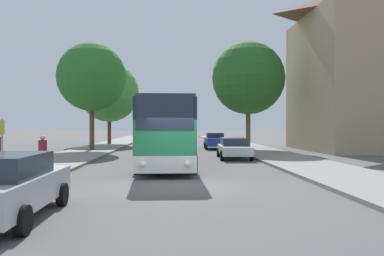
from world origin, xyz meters
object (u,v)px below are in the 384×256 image
Objects in this scene: parked_car_right_far at (215,140)px; pedestrian_waiting_far at (43,154)px; tree_right_near at (248,78)px; bus_rear at (169,129)px; parked_car_right_near at (234,148)px; bus_stop_sign at (2,140)px; tree_left_far at (109,93)px; parked_car_left_curb at (5,186)px; tree_left_near at (92,77)px; bus_middle at (169,129)px; bus_front at (166,132)px.

pedestrian_waiting_far reaches higher than parked_car_right_far.
tree_right_near is (12.43, 16.05, 5.42)m from pedestrian_waiting_far.
bus_rear is 23.63m from parked_car_right_near.
pedestrian_waiting_far is (1.41, 0.77, -0.63)m from bus_stop_sign.
pedestrian_waiting_far is 0.17× the size of tree_right_near.
tree_right_near is (13.83, -9.88, 0.47)m from tree_left_far.
parked_car_right_near is at bearing 62.25° from parked_car_left_curb.
parked_car_left_curb is at bearing -97.22° from bus_rear.
parked_car_right_far is at bearing 72.29° from parked_car_left_curb.
bus_stop_sign is (-11.19, -8.60, 0.86)m from parked_car_right_near.
tree_left_far is at bearing 94.60° from parked_car_left_curb.
parked_car_right_near is at bearing -107.87° from tree_right_near.
parked_car_left_curb is 23.95m from tree_left_near.
pedestrian_waiting_far is at bearing -107.64° from bus_middle.
pedestrian_waiting_far is 16.22m from tree_left_near.
tree_right_near reaches higher than bus_middle.
bus_rear is 39.03m from parked_car_left_curb.
bus_stop_sign is at bearing -60.24° from pedestrian_waiting_far.
tree_left_far is (-11.09, 7.83, 5.11)m from parked_car_right_far.
bus_stop_sign reaches higher than pedestrian_waiting_far.
tree_right_near is at bearing 145.33° from parked_car_right_far.
tree_left_far reaches higher than parked_car_right_far.
parked_car_right_near is at bearing 129.79° from pedestrian_waiting_far.
parked_car_right_far is at bearing 73.26° from bus_front.
bus_rear is at bearing 89.54° from bus_middle.
tree_right_near is at bearing -66.60° from bus_rear.
parked_car_left_curb is at bearing -65.57° from bus_stop_sign.
parked_car_right_near is 14.14m from bus_stop_sign.
bus_front is 27.68m from bus_rear.
parked_car_right_near is 2.02× the size of bus_stop_sign.
parked_car_right_far is 0.49× the size of tree_left_near.
tree_right_near reaches higher than tree_left_near.
parked_car_right_far is at bearing 59.54° from bus_stop_sign.
bus_front is at bearing -91.95° from bus_rear.
parked_car_right_near is at bearing 37.55° from bus_stop_sign.
bus_rear is 32.48m from bus_stop_sign.
tree_left_far is (-6.76, 22.61, 4.04)m from bus_front.
bus_front is 1.16× the size of tree_left_far.
parked_car_right_far is at bearing -35.23° from tree_left_far.
parked_car_left_curb is 7.82m from bus_stop_sign.
tree_left_near is 0.96× the size of tree_right_near.
parked_car_right_far is 21.91m from bus_stop_sign.
tree_left_far reaches higher than parked_car_right_near.
bus_front is at bearing 122.91° from pedestrian_waiting_far.
tree_left_far is 0.96× the size of tree_right_near.
tree_right_near is (2.74, -2.05, 5.58)m from parked_car_right_far.
parked_car_right_far is 1.91× the size of bus_stop_sign.
parked_car_left_curb is at bearing 65.77° from parked_car_right_near.
parked_car_right_far is at bearing 152.94° from pedestrian_waiting_far.
bus_middle is at bearing 81.29° from parked_car_left_curb.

